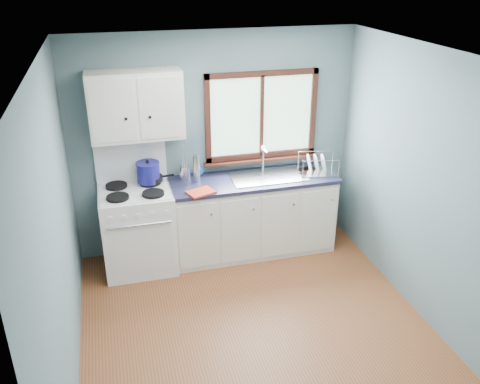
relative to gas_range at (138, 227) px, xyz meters
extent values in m
cube|color=brown|center=(0.95, -1.47, -0.50)|extent=(3.20, 3.60, 0.02)
cube|color=white|center=(0.95, -1.47, 2.02)|extent=(3.20, 3.60, 0.02)
cube|color=slate|center=(0.95, 0.34, 0.76)|extent=(3.20, 0.02, 2.50)
cube|color=slate|center=(0.95, -3.28, 0.76)|extent=(3.20, 0.02, 2.50)
cube|color=slate|center=(-0.66, -1.47, 0.76)|extent=(0.02, 3.60, 2.50)
cube|color=slate|center=(2.56, -1.47, 0.76)|extent=(0.02, 3.60, 2.50)
cube|color=white|center=(0.00, -0.01, -0.03)|extent=(0.76, 0.65, 0.92)
cube|color=white|center=(0.00, 0.30, 0.65)|extent=(0.76, 0.05, 0.44)
cube|color=silver|center=(0.00, -0.01, 0.43)|extent=(0.72, 0.59, 0.01)
cylinder|color=black|center=(-0.18, -0.16, 0.45)|extent=(0.23, 0.23, 0.03)
cylinder|color=black|center=(0.18, -0.16, 0.45)|extent=(0.23, 0.23, 0.03)
cylinder|color=black|center=(-0.18, 0.14, 0.45)|extent=(0.23, 0.23, 0.03)
cylinder|color=black|center=(0.18, 0.14, 0.45)|extent=(0.23, 0.23, 0.03)
cylinder|color=silver|center=(0.00, -0.35, 0.21)|extent=(0.66, 0.02, 0.02)
cube|color=silver|center=(0.00, -0.33, -0.09)|extent=(0.66, 0.01, 0.55)
cube|color=white|center=(1.31, 0.02, -0.05)|extent=(1.85, 0.60, 0.88)
cube|color=black|center=(1.31, 0.04, -0.45)|extent=(1.85, 0.54, 0.08)
cube|color=black|center=(1.31, 0.02, 0.41)|extent=(1.89, 0.64, 0.04)
cube|color=silver|center=(1.49, 0.02, 0.43)|extent=(0.84, 0.46, 0.01)
cube|color=silver|center=(1.29, 0.02, 0.36)|extent=(0.36, 0.40, 0.14)
cube|color=silver|center=(1.69, 0.02, 0.36)|extent=(0.36, 0.40, 0.14)
cylinder|color=silver|center=(1.49, 0.22, 0.57)|extent=(0.02, 0.02, 0.28)
cylinder|color=silver|center=(1.49, 0.15, 0.70)|extent=(0.02, 0.16, 0.02)
sphere|color=silver|center=(1.49, 0.22, 0.71)|extent=(0.04, 0.04, 0.04)
cube|color=#9EC6A8|center=(1.49, 0.32, 1.06)|extent=(1.22, 0.01, 0.92)
cube|color=#3C1A12|center=(1.49, 0.30, 1.53)|extent=(1.30, 0.05, 0.06)
cube|color=#3C1A12|center=(1.49, 0.30, 0.59)|extent=(1.30, 0.05, 0.06)
cube|color=#3C1A12|center=(0.87, 0.30, 1.06)|extent=(0.06, 0.05, 1.00)
cube|color=#3C1A12|center=(2.10, 0.30, 1.06)|extent=(0.06, 0.05, 1.00)
cube|color=#3C1A12|center=(1.49, 0.30, 1.06)|extent=(0.03, 0.05, 0.92)
cube|color=#3C1A12|center=(1.49, 0.27, 0.54)|extent=(1.36, 0.10, 0.03)
cube|color=white|center=(0.10, 0.16, 1.31)|extent=(0.95, 0.32, 0.70)
cube|color=white|center=(-0.14, -0.01, 1.31)|extent=(0.44, 0.01, 0.62)
cube|color=white|center=(0.34, -0.01, 1.31)|extent=(0.44, 0.01, 0.62)
sphere|color=black|center=(-0.02, -0.02, 1.23)|extent=(0.03, 0.03, 0.03)
sphere|color=black|center=(0.22, -0.02, 1.23)|extent=(0.03, 0.03, 0.03)
cylinder|color=black|center=(0.19, 0.15, 0.49)|extent=(0.30, 0.30, 0.05)
cube|color=black|center=(0.37, 0.18, 0.49)|extent=(0.15, 0.05, 0.02)
cylinder|color=navy|center=(0.17, 0.13, 0.57)|extent=(0.30, 0.30, 0.21)
cylinder|color=navy|center=(0.17, 0.13, 0.68)|extent=(0.31, 0.31, 0.01)
sphere|color=black|center=(0.17, 0.13, 0.70)|extent=(0.05, 0.05, 0.04)
cylinder|color=silver|center=(0.57, 0.19, 0.51)|extent=(0.15, 0.15, 0.16)
cylinder|color=silver|center=(0.59, 0.20, 0.67)|extent=(0.01, 0.01, 0.23)
cylinder|color=silver|center=(0.55, 0.21, 0.69)|extent=(0.01, 0.01, 0.28)
cylinder|color=silver|center=(0.57, 0.17, 0.66)|extent=(0.01, 0.01, 0.21)
cylinder|color=silver|center=(0.69, 0.09, 0.59)|extent=(0.10, 0.10, 0.32)
imported|color=blue|center=(0.73, 0.22, 0.57)|extent=(0.11, 0.11, 0.28)
cube|color=red|center=(0.67, -0.22, 0.44)|extent=(0.33, 0.28, 0.02)
cube|color=silver|center=(2.07, -0.01, 0.43)|extent=(0.48, 0.40, 0.02)
cylinder|color=silver|center=(1.85, -0.12, 0.53)|extent=(0.01, 0.01, 0.20)
cylinder|color=silver|center=(2.24, -0.20, 0.53)|extent=(0.01, 0.01, 0.20)
cylinder|color=silver|center=(1.91, 0.18, 0.53)|extent=(0.01, 0.01, 0.20)
cylinder|color=silver|center=(2.30, 0.10, 0.53)|extent=(0.01, 0.01, 0.20)
cylinder|color=silver|center=(2.04, -0.16, 0.63)|extent=(0.40, 0.09, 0.01)
cylinder|color=silver|center=(2.10, 0.14, 0.63)|extent=(0.40, 0.09, 0.01)
cylinder|color=white|center=(1.98, 0.01, 0.54)|extent=(0.10, 0.23, 0.22)
cylinder|color=white|center=(2.05, -0.01, 0.54)|extent=(0.10, 0.23, 0.22)
cylinder|color=white|center=(2.13, -0.02, 0.54)|extent=(0.10, 0.23, 0.22)
camera|label=1|loc=(-0.18, -4.99, 2.67)|focal=38.00mm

